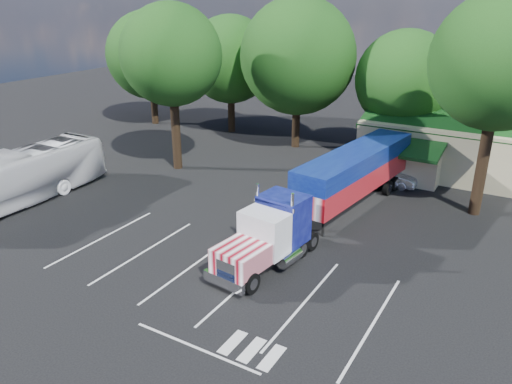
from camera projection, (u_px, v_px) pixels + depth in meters
The scene contains 12 objects.
ground at pixel (251, 223), 30.50m from camera, with size 120.00×120.00×0.00m, color black.
tree_row_a at pixel (150, 55), 51.40m from camera, with size 9.00×9.00×11.68m.
tree_row_b at pixel (230, 60), 48.23m from camera, with size 8.40×8.40×11.35m.
tree_row_c at pixel (298, 57), 42.85m from camera, with size 10.00×10.00×13.05m.
tree_row_d at pixel (405, 80), 40.20m from camera, with size 8.00×8.00×10.60m.
tree_near_left at pixel (171, 55), 36.98m from camera, with size 7.60×7.60×12.65m.
tree_near_right at pixel (500, 62), 28.40m from camera, with size 8.00×8.00×13.50m.
semi_truck at pixel (336, 185), 30.28m from camera, with size 4.77×19.43×4.04m.
woman at pixel (255, 230), 27.59m from camera, with size 0.67×0.44×1.85m, color black.
bicycle at pixel (305, 200), 32.56m from camera, with size 0.68×1.94×1.02m, color black.
tour_bus at pixel (17, 178), 32.80m from camera, with size 2.99×12.79×3.56m, color silver.
silver_sedan at pixel (388, 176), 36.37m from camera, with size 1.43×4.10×1.35m, color #B9BBC2.
Camera 1 is at (14.22, -23.68, 13.09)m, focal length 35.00 mm.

